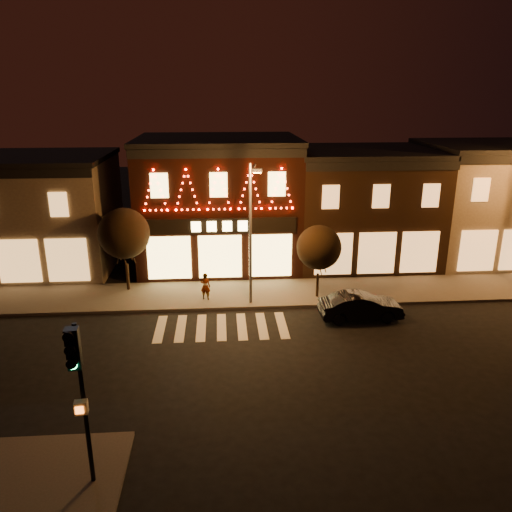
{
  "coord_description": "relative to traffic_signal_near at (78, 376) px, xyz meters",
  "views": [
    {
      "loc": [
        0.06,
        -18.56,
        11.1
      ],
      "look_at": [
        1.7,
        4.0,
        3.65
      ],
      "focal_mm": 35.38,
      "sensor_mm": 36.0,
      "label": 1
    }
  ],
  "objects": [
    {
      "name": "building_pulp",
      "position": [
        3.87,
        20.31,
        0.42
      ],
      "size": [
        10.2,
        8.34,
        8.3
      ],
      "color": "black",
      "rests_on": "ground"
    },
    {
      "name": "tree_left",
      "position": [
        -1.46,
        15.35,
        -0.25
      ],
      "size": [
        2.86,
        2.86,
        4.78
      ],
      "rotation": [
        0.0,
        0.0,
        0.1
      ],
      "color": "black",
      "rests_on": "sidewalk_far"
    },
    {
      "name": "sidewalk_far",
      "position": [
        5.87,
        14.33,
        -3.67
      ],
      "size": [
        44.0,
        4.0,
        0.15
      ],
      "primitive_type": "cube",
      "color": "#47423D",
      "rests_on": "ground"
    },
    {
      "name": "streetlamp_mid",
      "position": [
        5.51,
        12.71,
        0.82
      ],
      "size": [
        0.57,
        1.73,
        7.52
      ],
      "rotation": [
        0.0,
        0.0,
        -0.16
      ],
      "color": "#59595E",
      "rests_on": "sidewalk_far"
    },
    {
      "name": "pedestrian",
      "position": [
        3.04,
        13.54,
        -2.83
      ],
      "size": [
        0.64,
        0.51,
        1.53
      ],
      "primitive_type": "imported",
      "rotation": [
        0.0,
        0.0,
        2.84
      ],
      "color": "gray",
      "rests_on": "sidewalk_far"
    },
    {
      "name": "ground",
      "position": [
        3.87,
        6.33,
        -3.75
      ],
      "size": [
        120.0,
        120.0,
        0.0
      ],
      "primitive_type": "plane",
      "color": "black",
      "rests_on": "ground"
    },
    {
      "name": "dark_sedan",
      "position": [
        10.93,
        10.76,
        -3.06
      ],
      "size": [
        4.23,
        1.61,
        1.38
      ],
      "primitive_type": "imported",
      "rotation": [
        0.0,
        0.0,
        1.61
      ],
      "color": "black",
      "rests_on": "ground"
    },
    {
      "name": "building_left",
      "position": [
        -9.13,
        20.32,
        -0.08
      ],
      "size": [
        12.2,
        8.28,
        7.3
      ],
      "color": "#6F604F",
      "rests_on": "ground"
    },
    {
      "name": "traffic_signal_near",
      "position": [
        0.0,
        0.0,
        0.0
      ],
      "size": [
        0.39,
        0.53,
        5.1
      ],
      "rotation": [
        0.0,
        0.0,
        0.1
      ],
      "color": "black",
      "rests_on": "sidewalk_near"
    },
    {
      "name": "tree_right",
      "position": [
        9.23,
        13.53,
        -0.75
      ],
      "size": [
        2.43,
        2.43,
        4.07
      ],
      "rotation": [
        0.0,
        0.0,
        0.21
      ],
      "color": "black",
      "rests_on": "sidewalk_far"
    },
    {
      "name": "building_right_a",
      "position": [
        13.37,
        20.32,
        0.02
      ],
      "size": [
        9.2,
        8.28,
        7.5
      ],
      "color": "#321E11",
      "rests_on": "ground"
    },
    {
      "name": "building_right_b",
      "position": [
        22.37,
        20.32,
        0.17
      ],
      "size": [
        9.2,
        8.28,
        7.8
      ],
      "color": "#6F604F",
      "rests_on": "ground"
    }
  ]
}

